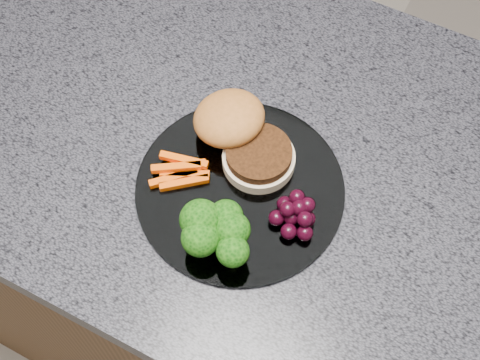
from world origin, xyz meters
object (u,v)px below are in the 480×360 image
object	(u,v)px
island_cabinet	(234,265)
grape_bunch	(296,214)
plate	(240,189)
burger	(239,134)

from	to	relation	value
island_cabinet	grape_bunch	bearing A→B (deg)	-31.44
plate	burger	xyz separation A→B (m)	(-0.03, 0.06, 0.02)
grape_bunch	burger	bearing A→B (deg)	149.13
island_cabinet	burger	world-z (taller)	burger
grape_bunch	plate	bearing A→B (deg)	174.30
burger	grape_bunch	bearing A→B (deg)	-16.63
burger	grape_bunch	xyz separation A→B (m)	(0.11, -0.07, -0.01)
burger	grape_bunch	world-z (taller)	burger
island_cabinet	burger	size ratio (longest dim) A/B	7.24
plate	grape_bunch	bearing A→B (deg)	-5.70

